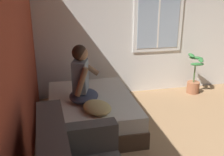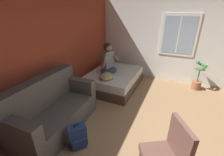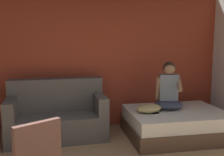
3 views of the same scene
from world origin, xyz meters
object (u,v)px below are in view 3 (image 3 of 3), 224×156
object	(u,v)px
throw_pillow	(149,108)
couch	(57,116)
backpack	(45,142)
cell_phone	(155,113)
person_seated	(169,90)
bed	(176,123)

from	to	relation	value
throw_pillow	couch	bearing A→B (deg)	167.22
backpack	throw_pillow	world-z (taller)	throw_pillow
backpack	cell_phone	bearing A→B (deg)	6.72
throw_pillow	cell_phone	distance (m)	0.15
person_seated	throw_pillow	world-z (taller)	person_seated
bed	backpack	bearing A→B (deg)	-171.54
backpack	cell_phone	distance (m)	1.90
person_seated	throw_pillow	size ratio (longest dim) A/B	1.82
bed	throw_pillow	bearing A→B (deg)	-178.76
bed	person_seated	world-z (taller)	person_seated
cell_phone	couch	bearing A→B (deg)	-126.26
couch	cell_phone	world-z (taller)	couch
backpack	throw_pillow	distance (m)	1.84
person_seated	backpack	xyz separation A→B (m)	(-2.21, -0.49, -0.64)
person_seated	backpack	distance (m)	2.35
throw_pillow	cell_phone	size ratio (longest dim) A/B	3.33
bed	couch	distance (m)	2.15
cell_phone	bed	bearing A→B (deg)	85.09
bed	cell_phone	distance (m)	0.52
couch	cell_phone	distance (m)	1.74
bed	throw_pillow	size ratio (longest dim) A/B	3.67
bed	cell_phone	xyz separation A→B (m)	(-0.44, -0.12, 0.25)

